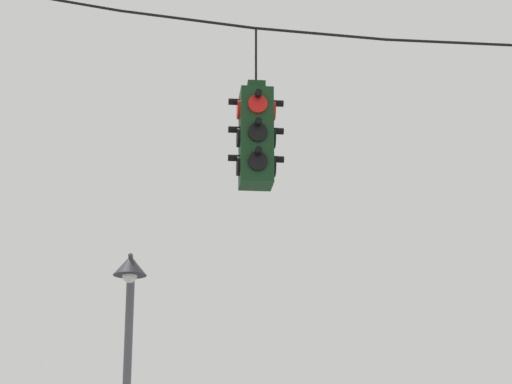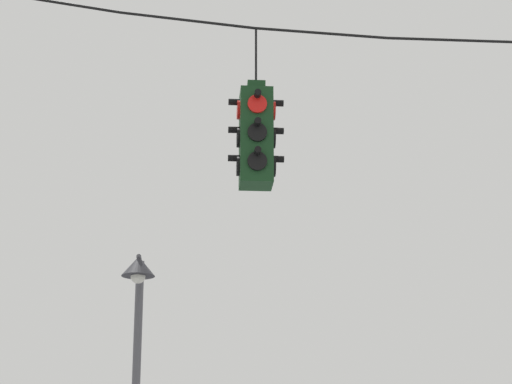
% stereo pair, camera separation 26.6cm
% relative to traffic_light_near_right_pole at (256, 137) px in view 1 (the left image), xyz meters
% --- Properties ---
extents(span_wire, '(10.14, 0.03, 0.43)m').
position_rel_traffic_light_near_right_pole_xyz_m(span_wire, '(2.15, 0.00, 1.31)').
color(span_wire, black).
extents(traffic_light_near_right_pole, '(0.58, 0.58, 1.79)m').
position_rel_traffic_light_near_right_pole_xyz_m(traffic_light_near_right_pole, '(0.00, 0.00, 0.00)').
color(traffic_light_near_right_pole, '#143819').
extents(street_lamp, '(0.48, 0.83, 5.05)m').
position_rel_traffic_light_near_right_pole_xyz_m(street_lamp, '(-1.38, 4.48, -1.56)').
color(street_lamp, '#515156').
rests_on(street_lamp, ground_plane).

